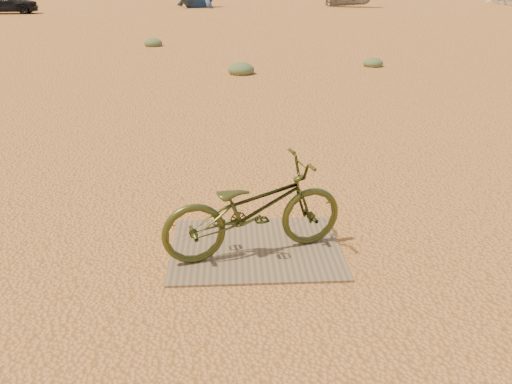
{
  "coord_description": "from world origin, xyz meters",
  "views": [
    {
      "loc": [
        -0.64,
        -4.19,
        2.28
      ],
      "look_at": [
        -0.43,
        -0.23,
        0.57
      ],
      "focal_mm": 35.0,
      "sensor_mm": 36.0,
      "label": 1
    }
  ],
  "objects_px": {
    "plywood_board": "(256,248)",
    "boat_far_right": "(509,0)",
    "bicycle": "(254,209)",
    "car": "(3,2)"
  },
  "relations": [
    {
      "from": "bicycle",
      "to": "boat_far_right",
      "type": "relative_size",
      "value": 0.37
    },
    {
      "from": "plywood_board",
      "to": "bicycle",
      "type": "relative_size",
      "value": 0.95
    },
    {
      "from": "bicycle",
      "to": "plywood_board",
      "type": "bearing_deg",
      "value": -32.03
    },
    {
      "from": "plywood_board",
      "to": "car",
      "type": "xyz_separation_m",
      "value": [
        -15.66,
        33.54,
        0.75
      ]
    },
    {
      "from": "car",
      "to": "boat_far_right",
      "type": "bearing_deg",
      "value": -82.18
    },
    {
      "from": "bicycle",
      "to": "car",
      "type": "distance_m",
      "value": 37.07
    },
    {
      "from": "car",
      "to": "plywood_board",
      "type": "bearing_deg",
      "value": -161.23
    },
    {
      "from": "plywood_board",
      "to": "boat_far_right",
      "type": "xyz_separation_m",
      "value": [
        25.73,
        43.91,
        0.44
      ]
    },
    {
      "from": "plywood_board",
      "to": "car",
      "type": "bearing_deg",
      "value": 115.03
    },
    {
      "from": "plywood_board",
      "to": "boat_far_right",
      "type": "relative_size",
      "value": 0.35
    }
  ]
}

